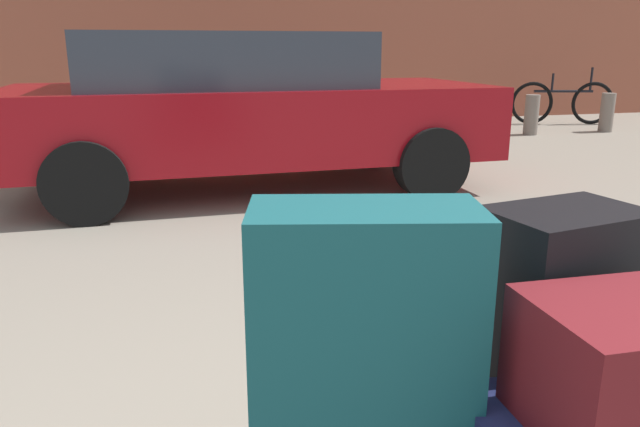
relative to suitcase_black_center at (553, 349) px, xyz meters
The scene contains 9 objects.
suitcase_black_center is the anchor object (origin of this frame).
suitcase_teal_front_right 0.47m from the suitcase_black_center, behind, with size 0.42×0.21×0.69m, color #144C51.
duffel_bag_maroon_topmost_pile 0.32m from the suitcase_black_center, 99.90° to the right, with size 0.37×0.27×0.23m, color maroon.
parked_car 4.57m from the suitcase_black_center, 90.69° to the left, with size 4.33×1.98×1.42m.
bicycle_leaning 10.03m from the suitcase_black_center, 54.04° to the left, with size 1.71×0.53×0.96m.
bollard_kerb_near 7.38m from the suitcase_black_center, 74.22° to the left, with size 0.21×0.21×0.60m, color #72665B.
bollard_kerb_mid 7.84m from the suitcase_black_center, 64.98° to the left, with size 0.21×0.21×0.60m, color #72665B.
bollard_kerb_far 8.48m from the suitcase_black_center, 56.90° to the left, with size 0.21×0.21×0.60m, color #72665B.
bollard_corner 9.28m from the suitcase_black_center, 49.93° to the left, with size 0.21×0.21×0.60m, color #72665B.
Camera 1 is at (-0.56, -0.95, 1.31)m, focal length 33.97 mm.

